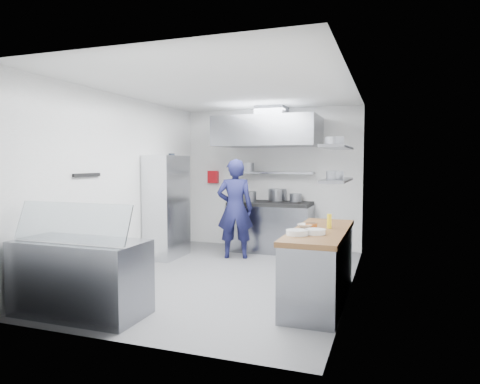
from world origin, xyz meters
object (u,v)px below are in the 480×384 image
at_px(gas_range, 270,228).
at_px(display_case, 81,278).
at_px(chef, 235,209).
at_px(wire_rack, 167,207).

xyz_separation_m(gas_range, display_case, (-1.10, -4.10, -0.03)).
bearing_deg(gas_range, chef, -119.00).
distance_m(gas_range, wire_rack, 2.05).
height_order(gas_range, chef, chef).
distance_m(wire_rack, display_case, 3.04).
bearing_deg(gas_range, display_case, -105.02).
distance_m(gas_range, chef, 1.01).
xyz_separation_m(gas_range, wire_rack, (-1.63, -1.15, 0.48)).
relative_size(chef, display_case, 1.19).
bearing_deg(display_case, chef, 78.73).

